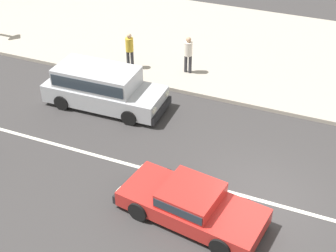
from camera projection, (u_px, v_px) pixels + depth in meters
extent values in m
plane|color=#383535|center=(257.00, 200.00, 13.99)|extent=(160.00, 160.00, 0.00)
cube|color=silver|center=(257.00, 200.00, 13.99)|extent=(50.40, 0.14, 0.01)
cube|color=#ADA393|center=(309.00, 59.00, 21.48)|extent=(68.00, 10.00, 0.15)
cube|color=#B7BABF|center=(105.00, 94.00, 18.07)|extent=(4.66, 1.91, 0.70)
cube|color=#B7BABF|center=(97.00, 77.00, 17.76)|extent=(3.16, 1.70, 0.70)
cube|color=#28333D|center=(97.00, 77.00, 17.76)|extent=(3.03, 1.73, 0.45)
cube|color=black|center=(162.00, 110.00, 17.49)|extent=(0.16, 1.77, 0.28)
cube|color=white|center=(167.00, 94.00, 17.77)|extent=(0.09, 0.24, 0.14)
cube|color=white|center=(154.00, 111.00, 16.81)|extent=(0.09, 0.24, 0.14)
cylinder|color=black|center=(148.00, 95.00, 18.42)|extent=(0.61, 0.23, 0.60)
cylinder|color=black|center=(129.00, 117.00, 17.11)|extent=(0.61, 0.23, 0.60)
cylinder|color=black|center=(84.00, 82.00, 19.28)|extent=(0.61, 0.23, 0.60)
cylinder|color=black|center=(62.00, 102.00, 17.97)|extent=(0.61, 0.23, 0.60)
cube|color=red|center=(192.00, 207.00, 13.16)|extent=(4.32, 2.25, 0.48)
cube|color=red|center=(191.00, 195.00, 12.93)|extent=(1.74, 1.72, 0.42)
cube|color=#28333D|center=(191.00, 195.00, 12.93)|extent=(1.69, 1.74, 0.27)
cube|color=black|center=(130.00, 184.00, 14.11)|extent=(0.35, 1.65, 0.28)
cube|color=white|center=(119.00, 191.00, 13.56)|extent=(0.11, 0.25, 0.14)
cube|color=white|center=(142.00, 168.00, 14.40)|extent=(0.11, 0.25, 0.14)
cylinder|color=black|center=(139.00, 211.00, 13.19)|extent=(0.62, 0.30, 0.60)
cylinder|color=black|center=(168.00, 178.00, 14.33)|extent=(0.62, 0.30, 0.60)
cylinder|color=black|center=(221.00, 247.00, 12.12)|extent=(0.62, 0.30, 0.60)
cylinder|color=black|center=(245.00, 209.00, 13.25)|extent=(0.62, 0.30, 0.60)
cylinder|color=#333338|center=(186.00, 63.00, 20.10)|extent=(0.14, 0.14, 0.81)
cylinder|color=#333338|center=(190.00, 64.00, 20.04)|extent=(0.14, 0.14, 0.81)
cylinder|color=silver|center=(188.00, 49.00, 19.67)|extent=(0.34, 0.34, 0.60)
sphere|color=tan|center=(189.00, 40.00, 19.44)|extent=(0.22, 0.22, 0.22)
cylinder|color=#333338|center=(128.00, 59.00, 20.46)|extent=(0.14, 0.14, 0.80)
cylinder|color=#333338|center=(132.00, 60.00, 20.40)|extent=(0.14, 0.14, 0.80)
cylinder|color=gold|center=(129.00, 45.00, 20.03)|extent=(0.34, 0.34, 0.60)
sphere|color=#D6AD89|center=(129.00, 36.00, 19.80)|extent=(0.22, 0.22, 0.22)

